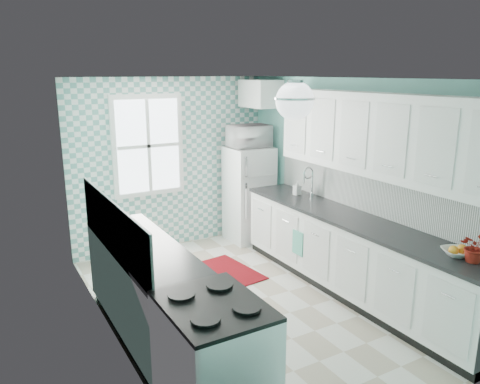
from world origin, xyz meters
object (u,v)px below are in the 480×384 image
stove (214,366)px  potted_plant (474,246)px  fridge (249,194)px  ceiling_light (295,100)px  sink (302,199)px  microwave (249,136)px  fruit_bowl (457,252)px

stove → potted_plant: size_ratio=3.54×
fridge → stove: bearing=-122.9°
ceiling_light → fridge: bearing=67.0°
ceiling_light → potted_plant: bearing=-41.7°
stove → sink: bearing=45.7°
fridge → stove: (-2.31, -3.35, -0.21)m
fridge → microwave: (0.00, 0.00, 0.90)m
sink → ceiling_light: bearing=-127.3°
microwave → potted_plant: bearing=93.9°
microwave → stove: bearing=57.9°
sink → fruit_bowl: bearing=-86.7°
sink → fruit_bowl: size_ratio=2.06×
potted_plant → microwave: bearing=91.4°
fridge → fruit_bowl: (0.09, -3.52, 0.24)m
ceiling_light → microwave: 2.92m
ceiling_light → fridge: ceiling_light is taller
ceiling_light → potted_plant: (1.20, -1.07, -1.24)m
fridge → fruit_bowl: bearing=-86.9°
sink → microwave: 1.40m
ceiling_light → fridge: 3.25m
fruit_bowl → microwave: bearing=91.5°
sink → potted_plant: (-0.00, -2.47, 0.15)m
stove → potted_plant: potted_plant is taller
ceiling_light → stove: size_ratio=0.35×
stove → fruit_bowl: stove is taller
fruit_bowl → microwave: (-0.09, 3.52, 0.66)m
fridge → fruit_bowl: fridge is taller
fridge → potted_plant: (0.09, -3.68, 0.35)m
sink → potted_plant: sink is taller
stove → fridge: bearing=59.4°
sink → potted_plant: bearing=-86.7°
stove → potted_plant: bearing=-3.8°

